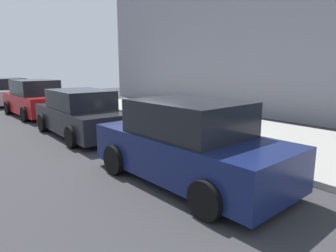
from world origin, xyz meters
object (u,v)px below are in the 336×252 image
at_px(parked_car_charcoal_1, 81,114).
at_px(suitcase_olive_3, 194,130).
at_px(parked_car_silver_3, 9,92).
at_px(parked_car_navy_0, 188,144).
at_px(suitcase_silver_2, 206,131).
at_px(parked_car_red_2, 36,99).
at_px(suitcase_navy_1, 215,133).
at_px(suitcase_red_0, 231,138).
at_px(suitcase_maroon_4, 184,127).
at_px(fire_hydrant, 159,118).
at_px(suitcase_teal_5, 176,126).
at_px(bollard_post, 146,117).

bearing_deg(parked_car_charcoal_1, suitcase_olive_3, -147.87).
bearing_deg(parked_car_silver_3, parked_car_navy_0, 180.00).
bearing_deg(parked_car_charcoal_1, parked_car_navy_0, -180.00).
distance_m(suitcase_olive_3, parked_car_silver_3, 14.37).
xyz_separation_m(suitcase_silver_2, parked_car_red_2, (9.04, 2.13, 0.30)).
bearing_deg(suitcase_navy_1, parked_car_red_2, 12.25).
bearing_deg(parked_car_navy_0, parked_car_charcoal_1, 0.00).
relative_size(parked_car_charcoal_1, parked_car_silver_3, 0.97).
distance_m(parked_car_navy_0, parked_car_red_2, 10.58).
relative_size(suitcase_navy_1, parked_car_navy_0, 0.23).
distance_m(parked_car_red_2, parked_car_silver_3, 5.63).
bearing_deg(parked_car_charcoal_1, suitcase_red_0, -155.45).
relative_size(suitcase_navy_1, parked_car_silver_3, 0.21).
bearing_deg(suitcase_maroon_4, parked_car_red_2, 14.79).
height_order(suitcase_silver_2, suitcase_maroon_4, suitcase_silver_2).
height_order(fire_hydrant, parked_car_silver_3, parked_car_silver_3).
height_order(suitcase_maroon_4, parked_car_red_2, parked_car_red_2).
bearing_deg(suitcase_maroon_4, suitcase_teal_5, -6.97).
relative_size(suitcase_maroon_4, suitcase_teal_5, 1.51).
height_order(parked_car_charcoal_1, parked_car_silver_3, parked_car_silver_3).
distance_m(bollard_post, parked_car_silver_3, 12.04).
bearing_deg(bollard_post, suitcase_teal_5, -170.70).
distance_m(suitcase_red_0, parked_car_navy_0, 2.26).
bearing_deg(suitcase_silver_2, suitcase_olive_3, 4.75).
relative_size(suitcase_maroon_4, fire_hydrant, 1.04).
bearing_deg(suitcase_navy_1, parked_car_charcoal_1, 26.02).
relative_size(suitcase_red_0, parked_car_silver_3, 0.20).
xyz_separation_m(suitcase_navy_1, parked_car_silver_3, (15.08, 2.05, 0.24)).
xyz_separation_m(suitcase_olive_3, parked_car_red_2, (8.58, 2.10, 0.32)).
bearing_deg(parked_car_silver_3, bollard_post, -170.60).
distance_m(fire_hydrant, parked_car_navy_0, 4.33).
relative_size(suitcase_maroon_4, parked_car_navy_0, 0.20).
xyz_separation_m(suitcase_red_0, fire_hydrant, (3.11, 0.02, 0.12)).
bearing_deg(fire_hydrant, suitcase_navy_1, 178.54).
height_order(suitcase_teal_5, parked_car_navy_0, parked_car_navy_0).
distance_m(suitcase_maroon_4, parked_car_silver_3, 13.89).
relative_size(suitcase_red_0, suitcase_teal_5, 1.63).
bearing_deg(parked_car_silver_3, fire_hydrant, -170.35).
distance_m(suitcase_maroon_4, parked_car_red_2, 8.37).
distance_m(suitcase_navy_1, suitcase_teal_5, 1.83).
xyz_separation_m(suitcase_teal_5, parked_car_charcoal_1, (2.38, 2.19, 0.33)).
bearing_deg(parked_car_navy_0, parked_car_silver_3, 0.00).
height_order(suitcase_red_0, suitcase_maroon_4, suitcase_red_0).
height_order(suitcase_maroon_4, fire_hydrant, suitcase_maroon_4).
distance_m(suitcase_olive_3, suitcase_teal_5, 0.97).
height_order(suitcase_olive_3, suitcase_teal_5, suitcase_olive_3).
bearing_deg(fire_hydrant, parked_car_silver_3, 9.65).
bearing_deg(fire_hydrant, suitcase_silver_2, -179.58).
bearing_deg(suitcase_olive_3, suitcase_maroon_4, -4.62).
height_order(suitcase_maroon_4, parked_car_charcoal_1, parked_car_charcoal_1).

